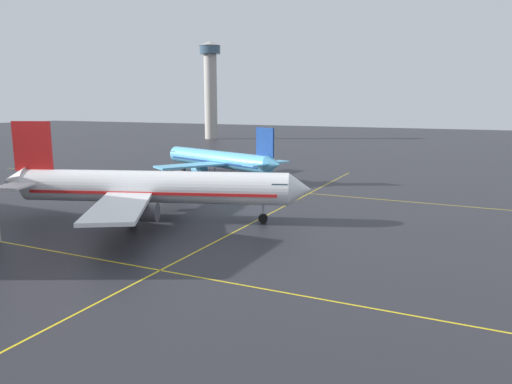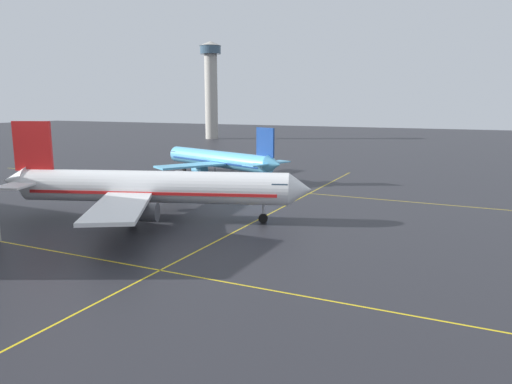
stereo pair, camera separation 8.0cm
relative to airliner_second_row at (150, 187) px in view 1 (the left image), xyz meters
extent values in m
cylinder|color=white|center=(0.54, 0.19, 0.08)|extent=(33.29, 14.95, 4.02)
cone|color=white|center=(17.82, 6.22, 0.08)|extent=(3.90, 4.63, 3.94)
cone|color=white|center=(-17.05, -5.95, 0.50)|extent=(4.46, 4.72, 3.82)
cube|color=red|center=(-14.45, -5.04, 5.05)|extent=(4.92, 2.03, 6.35)
cube|color=white|center=(-13.90, -8.21, 0.50)|extent=(5.01, 6.31, 0.25)
cube|color=white|center=(-15.99, -2.22, 0.50)|extent=(5.01, 6.31, 0.25)
cube|color=white|center=(2.50, -8.65, -0.56)|extent=(12.93, 16.42, 0.42)
cube|color=white|center=(-3.43, 8.33, -0.56)|extent=(7.46, 16.44, 0.42)
cylinder|color=#4C4C51|center=(2.55, -4.94, -1.94)|extent=(4.13, 3.28, 2.22)
cylinder|color=#4C4C51|center=(-1.08, 5.45, -1.94)|extent=(4.13, 3.28, 2.22)
cube|color=#385166|center=(15.52, 5.42, 0.66)|extent=(3.02, 4.12, 0.74)
cube|color=red|center=(0.54, 0.19, -0.43)|extent=(30.75, 14.10, 0.38)
cylinder|color=#99999E|center=(13.52, 4.72, -2.52)|extent=(0.30, 0.30, 1.75)
cylinder|color=black|center=(13.52, 4.72, -3.68)|extent=(1.26, 0.83, 1.16)
cylinder|color=#99999E|center=(-0.56, -3.11, -2.52)|extent=(0.30, 0.30, 1.75)
cylinder|color=black|center=(-0.56, -3.11, -3.68)|extent=(1.26, 0.83, 1.16)
cylinder|color=#99999E|center=(-2.37, 2.09, -2.52)|extent=(0.30, 0.30, 1.75)
cylinder|color=black|center=(-2.37, 2.09, -3.68)|extent=(1.26, 0.83, 1.16)
cylinder|color=#5BB7E5|center=(-10.37, 35.18, -0.66)|extent=(27.63, 12.61, 3.34)
cone|color=#5BB7E5|center=(-24.70, 40.29, -0.66)|extent=(3.25, 3.85, 3.28)
cone|color=#5BB7E5|center=(4.21, 29.97, -0.31)|extent=(3.72, 3.94, 3.17)
cube|color=navy|center=(2.06, 30.74, 3.48)|extent=(4.08, 1.72, 5.28)
cube|color=#5BB7E5|center=(3.36, 33.08, -0.31)|extent=(4.19, 5.25, 0.21)
cube|color=#5BB7E5|center=(1.58, 28.11, -0.31)|extent=(4.19, 5.25, 0.21)
cube|color=#5BB7E5|center=(-7.03, 41.92, -1.18)|extent=(6.29, 13.68, 0.35)
cube|color=#5BB7E5|center=(-12.05, 27.84, -1.18)|extent=(10.81, 13.63, 0.35)
cylinder|color=#5BB7E5|center=(-9.00, 39.54, -2.33)|extent=(3.44, 2.74, 1.85)
cylinder|color=#5BB7E5|center=(-12.07, 30.93, -2.33)|extent=(3.44, 2.74, 1.85)
cube|color=#385166|center=(-22.79, 39.61, -0.17)|extent=(2.52, 3.43, 0.62)
cube|color=navy|center=(-10.37, 35.18, -1.07)|extent=(25.52, 11.88, 0.32)
cylinder|color=#99999E|center=(-21.13, 39.02, -2.81)|extent=(0.25, 0.25, 1.45)
cylinder|color=black|center=(-21.13, 39.02, -3.78)|extent=(1.04, 0.70, 0.97)
cylinder|color=#99999E|center=(-7.94, 36.74, -2.81)|extent=(0.25, 0.25, 1.45)
cylinder|color=black|center=(-7.94, 36.74, -3.78)|extent=(1.04, 0.70, 0.97)
cylinder|color=#99999E|center=(-9.48, 32.43, -2.81)|extent=(0.25, 0.25, 1.45)
cylinder|color=black|center=(-9.48, 32.43, -3.78)|extent=(1.04, 0.70, 0.97)
cube|color=yellow|center=(12.26, -14.84, -4.26)|extent=(145.92, 0.20, 0.01)
cube|color=yellow|center=(12.26, 25.89, -4.26)|extent=(145.92, 0.20, 0.01)
cube|color=yellow|center=(12.26, -14.84, -4.26)|extent=(0.20, 134.41, 0.01)
cylinder|color=#ADA89E|center=(-64.67, 124.77, 12.80)|extent=(5.20, 5.20, 34.13)
cylinder|color=#385166|center=(-64.67, 124.77, 31.47)|extent=(8.40, 8.40, 3.20)
cone|color=#ADA89E|center=(-64.67, 124.77, 33.97)|extent=(8.82, 8.82, 1.80)
camera|label=1|loc=(37.39, -47.99, 10.50)|focal=33.51mm
camera|label=2|loc=(37.47, -47.96, 10.50)|focal=33.51mm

